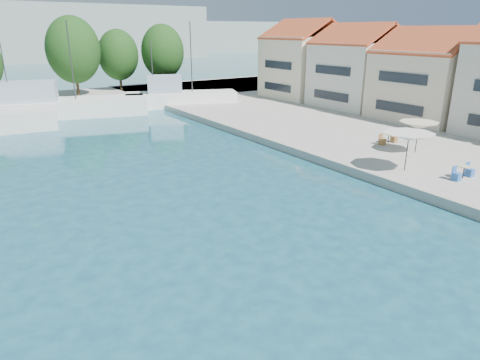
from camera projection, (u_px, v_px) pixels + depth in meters
quay_right at (440, 130)px, 38.93m from camera, size 32.00×92.00×0.60m
quay_far at (18, 104)px, 52.30m from camera, size 90.00×16.00×0.60m
hill_east at (110, 38)px, 164.20m from camera, size 140.00×40.00×12.00m
building_04 at (431, 73)px, 40.76m from camera, size 9.00×8.80×9.20m
building_05 at (359, 64)px, 47.75m from camera, size 8.40×8.80×9.70m
building_06 at (305, 58)px, 54.73m from camera, size 9.00×8.80×10.20m
trawler_03 at (54, 107)px, 45.97m from camera, size 18.96×9.53×10.20m
trawler_04 at (179, 98)px, 51.75m from camera, size 13.44×8.15×10.20m
tree_06 at (73, 50)px, 55.27m from camera, size 6.82×6.82×10.09m
tree_07 at (118, 55)px, 61.37m from camera, size 5.72×5.72×8.46m
tree_08 at (163, 52)px, 62.37m from camera, size 6.18×6.18×9.15m
umbrella_white at (409, 137)px, 26.02m from camera, size 3.08×3.08×2.41m
umbrella_cream at (419, 125)px, 29.96m from camera, size 2.72×2.72×2.23m
cafe_table_02 at (463, 174)px, 25.21m from camera, size 1.82×0.70×0.76m
cafe_table_03 at (388, 140)px, 32.97m from camera, size 1.82×0.70×0.76m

